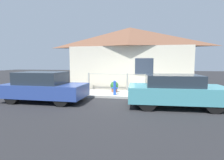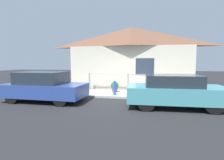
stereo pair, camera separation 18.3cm
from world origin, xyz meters
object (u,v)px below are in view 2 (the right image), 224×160
potted_plant_near_hydrant (115,86)px  potted_plant_by_fence (63,86)px  car_right (175,91)px  fire_hydrant (115,87)px  car_left (44,87)px

potted_plant_near_hydrant → potted_plant_by_fence: 3.20m
car_right → fire_hydrant: size_ratio=5.10×
fire_hydrant → car_right: bearing=-30.4°
car_left → potted_plant_by_fence: bearing=98.2°
car_right → fire_hydrant: car_right is taller
fire_hydrant → potted_plant_near_hydrant: (-0.16, 0.83, -0.06)m
car_left → car_right: size_ratio=0.97×
car_right → potted_plant_by_fence: (-6.08, 2.44, -0.30)m
car_left → car_right: car_left is taller
car_right → potted_plant_by_fence: 6.56m
car_left → potted_plant_by_fence: (-0.32, 2.43, -0.31)m
potted_plant_near_hydrant → potted_plant_by_fence: potted_plant_near_hydrant is taller
fire_hydrant → potted_plant_near_hydrant: fire_hydrant is taller
car_right → potted_plant_by_fence: car_right is taller
potted_plant_by_fence → car_right: bearing=-21.8°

